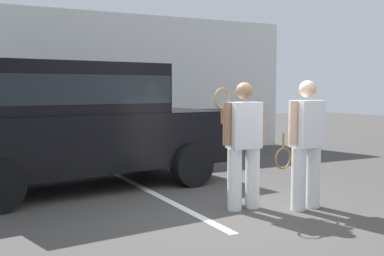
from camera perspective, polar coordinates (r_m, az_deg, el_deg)
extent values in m
plane|color=#423F3D|center=(6.31, 4.92, -10.37)|extent=(40.00, 40.00, 0.00)
cube|color=silver|center=(7.41, -4.13, -8.05)|extent=(0.12, 4.40, 0.01)
cube|color=white|center=(11.73, -11.23, 5.11)|extent=(10.43, 0.30, 3.46)
cube|color=#4C4C51|center=(11.59, -10.86, -0.73)|extent=(8.76, 0.10, 1.10)
cube|color=brown|center=(11.78, -7.10, 1.85)|extent=(0.90, 0.06, 2.10)
cube|color=black|center=(8.08, -12.98, -1.36)|extent=(4.79, 2.42, 0.90)
cube|color=black|center=(7.95, -14.78, 4.64)|extent=(3.08, 2.08, 0.80)
cube|color=black|center=(7.95, -14.78, 4.50)|extent=(3.03, 2.10, 0.44)
cylinder|color=black|center=(9.63, -6.33, -2.93)|extent=(0.75, 0.34, 0.72)
cylinder|color=black|center=(8.01, 0.01, -4.46)|extent=(0.75, 0.34, 0.72)
cylinder|color=white|center=(6.63, 7.25, -5.94)|extent=(0.20, 0.20, 0.84)
cylinder|color=white|center=(6.48, 5.12, -6.17)|extent=(0.20, 0.20, 0.84)
cube|color=silver|center=(6.45, 6.26, 0.33)|extent=(0.44, 0.28, 0.62)
sphere|color=#8C6647|center=(6.44, 6.30, 4.45)|extent=(0.23, 0.23, 0.23)
cylinder|color=#8C6647|center=(6.60, 8.23, 0.64)|extent=(0.11, 0.11, 0.57)
cylinder|color=#8C6647|center=(6.32, 4.20, 0.50)|extent=(0.11, 0.11, 0.57)
torus|color=olive|center=(6.32, 3.63, 3.55)|extent=(0.29, 0.10, 0.29)
cylinder|color=olive|center=(6.33, 3.62, 1.42)|extent=(0.03, 0.03, 0.20)
cylinder|color=white|center=(6.83, 14.30, -5.68)|extent=(0.20, 0.20, 0.85)
cylinder|color=white|center=(6.61, 12.66, -5.99)|extent=(0.20, 0.20, 0.85)
cube|color=white|center=(6.63, 13.62, 0.49)|extent=(0.47, 0.33, 0.63)
sphere|color=beige|center=(6.61, 13.70, 4.56)|extent=(0.24, 0.24, 0.24)
cylinder|color=beige|center=(6.83, 15.12, 0.81)|extent=(0.11, 0.11, 0.58)
cylinder|color=beige|center=(6.42, 12.02, 0.63)|extent=(0.11, 0.11, 0.58)
torus|color=olive|center=(6.42, 10.86, -3.59)|extent=(0.37, 0.07, 0.37)
cylinder|color=olive|center=(6.39, 10.89, -1.50)|extent=(0.03, 0.03, 0.20)
cylinder|color=#9E5638|center=(11.80, 0.47, -2.65)|extent=(0.39, 0.39, 0.24)
sphere|color=#387F33|center=(11.76, 0.47, -0.82)|extent=(0.61, 0.61, 0.61)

